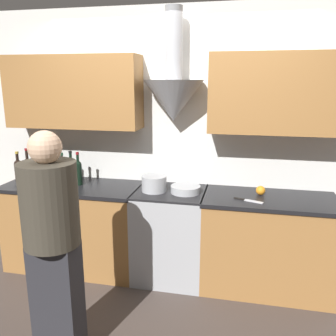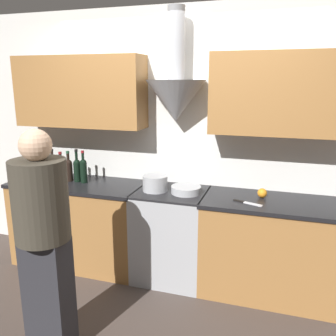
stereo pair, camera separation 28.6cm
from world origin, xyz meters
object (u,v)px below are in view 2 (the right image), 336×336
(mixing_bowl, at_px, (186,190))
(wine_bottle_5, at_px, (69,169))
(wine_bottle_0, at_px, (28,166))
(wine_bottle_6, at_px, (77,169))
(stove_range, at_px, (171,234))
(wine_bottle_1, at_px, (37,165))
(wine_bottle_3, at_px, (53,168))
(stock_pot, at_px, (155,183))
(wine_bottle_2, at_px, (45,166))
(orange_fruit, at_px, (262,193))
(person_foreground_left, at_px, (44,236))
(wine_bottle_4, at_px, (61,169))
(wine_bottle_7, at_px, (84,169))

(mixing_bowl, bearing_deg, wine_bottle_5, 178.43)
(wine_bottle_0, height_order, wine_bottle_6, wine_bottle_6)
(stove_range, xyz_separation_m, wine_bottle_1, (-1.51, 0.03, 0.58))
(wine_bottle_3, relative_size, wine_bottle_6, 0.97)
(stock_pot, distance_m, mixing_bowl, 0.30)
(wine_bottle_2, bearing_deg, orange_fruit, 1.27)
(wine_bottle_0, relative_size, mixing_bowl, 1.12)
(stove_range, bearing_deg, wine_bottle_0, 179.59)
(stock_pot, relative_size, mixing_bowl, 0.85)
(stove_range, relative_size, person_foreground_left, 0.55)
(stock_pot, xyz_separation_m, orange_fruit, (0.98, 0.09, -0.03))
(orange_fruit, bearing_deg, stove_range, -175.71)
(wine_bottle_2, xyz_separation_m, person_foreground_left, (0.86, -1.22, -0.15))
(orange_fruit, bearing_deg, stock_pot, -174.48)
(wine_bottle_0, bearing_deg, wine_bottle_1, 8.83)
(stock_pot, distance_m, person_foreground_left, 1.24)
(stock_pot, bearing_deg, wine_bottle_6, 175.93)
(wine_bottle_4, bearing_deg, orange_fruit, 0.96)
(wine_bottle_3, bearing_deg, mixing_bowl, -1.16)
(wine_bottle_6, xyz_separation_m, wine_bottle_7, (0.09, -0.02, 0.00))
(wine_bottle_1, relative_size, wine_bottle_5, 1.10)
(stock_pot, bearing_deg, mixing_bowl, 2.99)
(wine_bottle_5, bearing_deg, wine_bottle_3, -178.38)
(stove_range, height_order, orange_fruit, orange_fruit)
(wine_bottle_4, distance_m, wine_bottle_5, 0.10)
(stove_range, xyz_separation_m, orange_fruit, (0.83, 0.06, 0.48))
(wine_bottle_3, height_order, mixing_bowl, wine_bottle_3)
(wine_bottle_2, xyz_separation_m, orange_fruit, (2.23, 0.05, -0.10))
(wine_bottle_4, xyz_separation_m, wine_bottle_7, (0.28, -0.02, 0.01))
(stove_range, distance_m, wine_bottle_6, 1.18)
(stove_range, relative_size, wine_bottle_3, 2.70)
(wine_bottle_5, height_order, stock_pot, wine_bottle_5)
(stove_range, xyz_separation_m, wine_bottle_3, (-1.30, 0.01, 0.57))
(wine_bottle_3, relative_size, orange_fruit, 3.92)
(stove_range, height_order, wine_bottle_1, wine_bottle_1)
(wine_bottle_5, relative_size, mixing_bowl, 1.14)
(wine_bottle_4, relative_size, wine_bottle_5, 0.95)
(wine_bottle_4, relative_size, person_foreground_left, 0.19)
(wine_bottle_4, height_order, person_foreground_left, person_foreground_left)
(wine_bottle_2, distance_m, wine_bottle_3, 0.10)
(wine_bottle_6, bearing_deg, orange_fruit, 1.01)
(wine_bottle_0, distance_m, wine_bottle_3, 0.31)
(wine_bottle_2, distance_m, person_foreground_left, 1.50)
(wine_bottle_3, relative_size, wine_bottle_4, 1.10)
(wine_bottle_5, distance_m, mixing_bowl, 1.27)
(wine_bottle_3, distance_m, person_foreground_left, 1.45)
(stove_range, height_order, wine_bottle_6, wine_bottle_6)
(wine_bottle_1, bearing_deg, wine_bottle_5, -1.39)
(wine_bottle_0, xyz_separation_m, wine_bottle_5, (0.50, 0.01, 0.00))
(wine_bottle_0, relative_size, wine_bottle_3, 0.94)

